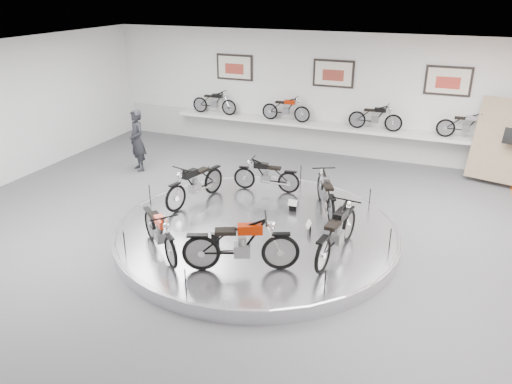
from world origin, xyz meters
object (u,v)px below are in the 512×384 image
at_px(shelf, 328,127).
at_px(bike_a, 326,192).
at_px(bike_f, 337,232).
at_px(display_platform, 257,232).
at_px(visitor, 137,141).
at_px(bike_c, 195,183).
at_px(bike_d, 159,231).
at_px(bike_b, 266,175).
at_px(bike_e, 241,244).

relative_size(shelf, bike_a, 6.65).
relative_size(bike_a, bike_f, 0.91).
bearing_deg(display_platform, visitor, 150.82).
bearing_deg(bike_c, bike_d, 26.04).
xyz_separation_m(bike_a, bike_d, (-2.60, -3.23, 0.00)).
distance_m(bike_c, visitor, 3.81).
xyz_separation_m(bike_b, bike_f, (2.52, -2.66, 0.09)).
distance_m(bike_c, bike_f, 4.12).
bearing_deg(bike_f, visitor, 71.10).
relative_size(bike_a, bike_e, 0.87).
height_order(bike_e, visitor, visitor).
bearing_deg(bike_d, shelf, 120.37).
height_order(display_platform, bike_b, bike_b).
bearing_deg(bike_e, bike_f, 15.04).
height_order(bike_e, bike_f, bike_e).
height_order(bike_b, bike_e, bike_e).
relative_size(bike_c, bike_d, 1.06).
bearing_deg(bike_a, bike_b, 44.29).
bearing_deg(bike_e, visitor, 116.59).
height_order(bike_b, visitor, visitor).
distance_m(shelf, bike_e, 8.24).
bearing_deg(display_platform, bike_a, 48.70).
bearing_deg(visitor, bike_a, 21.25).
xyz_separation_m(display_platform, visitor, (-5.08, 2.84, 0.80)).
bearing_deg(bike_f, bike_a, 27.51).
distance_m(bike_a, visitor, 6.47).
bearing_deg(bike_e, bike_c, 109.78).
xyz_separation_m(shelf, bike_c, (-1.93, -5.70, -0.18)).
relative_size(bike_b, bike_c, 0.86).
bearing_deg(bike_e, bike_a, 52.82).
xyz_separation_m(display_platform, bike_c, (-1.93, 0.70, 0.67)).
bearing_deg(bike_f, display_platform, 79.89).
distance_m(bike_d, visitor, 5.96).
distance_m(display_platform, bike_f, 2.17).
distance_m(shelf, bike_f, 7.29).
bearing_deg(bike_b, visitor, -16.57).
height_order(bike_b, bike_c, bike_c).
height_order(bike_a, bike_f, bike_f).
bearing_deg(bike_d, bike_f, 59.88).
relative_size(shelf, bike_e, 5.79).
xyz_separation_m(bike_e, visitor, (-5.49, 4.67, 0.09)).
distance_m(shelf, bike_b, 4.39).
bearing_deg(bike_a, shelf, -11.71).
relative_size(shelf, visitor, 5.78).
relative_size(bike_f, visitor, 0.96).
relative_size(bike_b, bike_e, 0.80).
xyz_separation_m(bike_a, bike_e, (-0.81, -3.23, 0.07)).
xyz_separation_m(bike_b, bike_c, (-1.38, -1.35, 0.07)).
xyz_separation_m(shelf, bike_d, (-1.38, -8.23, -0.21)).
bearing_deg(shelf, bike_e, -87.13).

